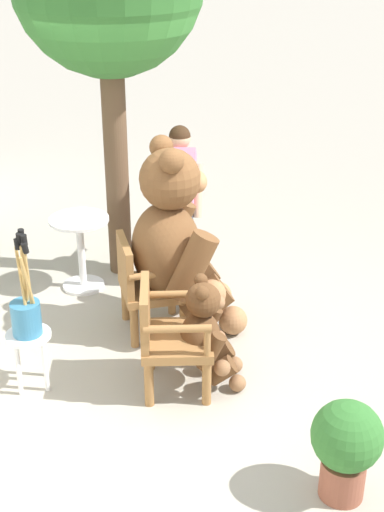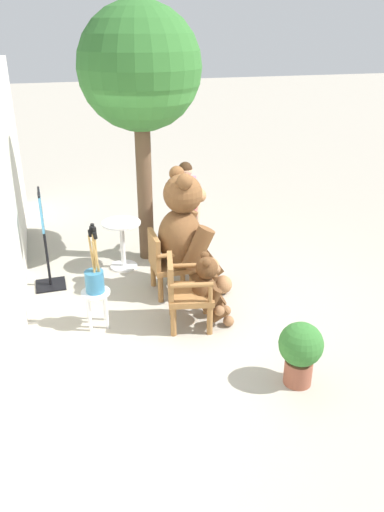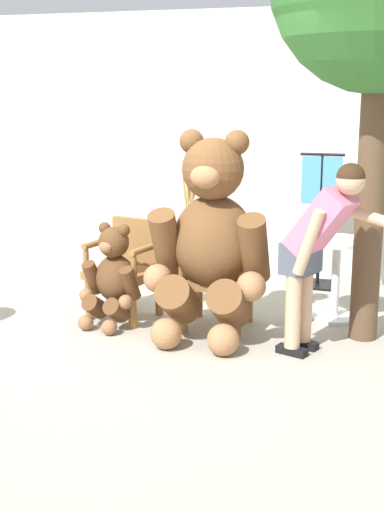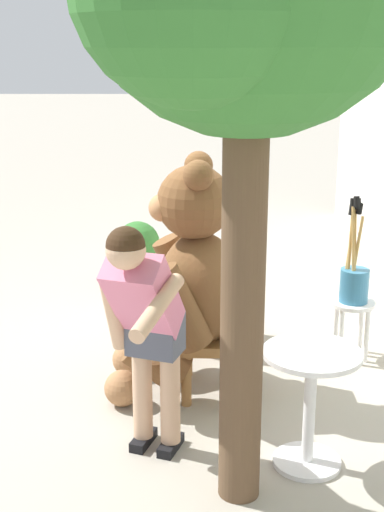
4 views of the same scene
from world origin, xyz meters
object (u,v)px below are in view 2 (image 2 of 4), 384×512
at_px(teddy_bear_large, 187,234).
at_px(potted_plant, 300,350).
at_px(patio_tree, 142,72).
at_px(teddy_bear_small, 209,290).
at_px(wooden_chair_left, 185,290).
at_px(brush_bucket, 95,277).
at_px(white_stool, 96,299).
at_px(clothing_display_stand, 45,238).
at_px(round_side_table, 122,239).
at_px(wooden_chair_right, 167,261).
at_px(person_visitor, 185,206).

xyz_separation_m(teddy_bear_large, potted_plant, (-2.21, -0.51, -0.42)).
bearing_deg(patio_tree, teddy_bear_small, -172.97).
xyz_separation_m(wooden_chair_left, brush_bucket, (0.28, 1.00, 0.19)).
distance_m(wooden_chair_left, potted_plant, 1.58).
distance_m(teddy_bear_large, white_stool, 1.47).
xyz_separation_m(teddy_bear_small, brush_bucket, (0.30, 1.29, 0.22)).
height_order(white_stool, clothing_display_stand, clothing_display_stand).
distance_m(round_side_table, patio_tree, 2.34).
height_order(wooden_chair_right, patio_tree, patio_tree).
bearing_deg(teddy_bear_large, clothing_display_stand, 69.93).
relative_size(potted_plant, clothing_display_stand, 0.50).
bearing_deg(wooden_chair_left, patio_tree, -0.60).
distance_m(white_stool, patio_tree, 3.17).
bearing_deg(teddy_bear_small, white_stool, 76.88).
xyz_separation_m(teddy_bear_small, round_side_table, (1.80, 0.73, 0.01)).
bearing_deg(white_stool, wooden_chair_right, -60.83).
bearing_deg(potted_plant, teddy_bear_large, 12.85).
height_order(wooden_chair_right, person_visitor, person_visitor).
bearing_deg(brush_bucket, teddy_bear_large, -66.24).
xyz_separation_m(wooden_chair_right, clothing_display_stand, (0.65, 1.51, 0.26)).
relative_size(white_stool, brush_bucket, 0.55).
xyz_separation_m(wooden_chair_left, patio_tree, (2.12, -0.02, 2.25)).
bearing_deg(patio_tree, person_visitor, -130.14).
relative_size(wooden_chair_right, clothing_display_stand, 0.63).
height_order(teddy_bear_large, round_side_table, teddy_bear_large).
bearing_deg(patio_tree, clothing_display_stand, 112.53).
bearing_deg(brush_bucket, patio_tree, -29.00).
xyz_separation_m(person_visitor, white_stool, (-1.45, 1.50, -0.54)).
xyz_separation_m(wooden_chair_right, round_side_table, (0.94, 0.44, -0.01)).
height_order(teddy_bear_large, potted_plant, teddy_bear_large).
bearing_deg(clothing_display_stand, potted_plant, -141.41).
height_order(wooden_chair_left, brush_bucket, brush_bucket).
xyz_separation_m(wooden_chair_left, white_stool, (0.28, 1.01, -0.11)).
bearing_deg(person_visitor, wooden_chair_right, 150.69).
xyz_separation_m(white_stool, clothing_display_stand, (1.21, 0.51, 0.36)).
bearing_deg(wooden_chair_left, teddy_bear_large, -17.90).
xyz_separation_m(white_stool, round_side_table, (1.50, -0.57, 0.09)).
distance_m(wooden_chair_left, clothing_display_stand, 2.14).
height_order(wooden_chair_left, person_visitor, person_visitor).
xyz_separation_m(wooden_chair_left, potted_plant, (-1.38, -0.78, -0.07)).
xyz_separation_m(teddy_bear_large, brush_bucket, (-0.56, 1.27, -0.17)).
distance_m(wooden_chair_left, patio_tree, 3.09).
relative_size(patio_tree, potted_plant, 5.31).
bearing_deg(wooden_chair_right, clothing_display_stand, 66.74).
relative_size(teddy_bear_small, patio_tree, 0.25).
bearing_deg(round_side_table, potted_plant, -158.93).
distance_m(teddy_bear_large, potted_plant, 2.31).
bearing_deg(round_side_table, white_stool, 159.23).
bearing_deg(potted_plant, brush_bucket, 47.04).
relative_size(teddy_bear_large, brush_bucket, 2.01).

